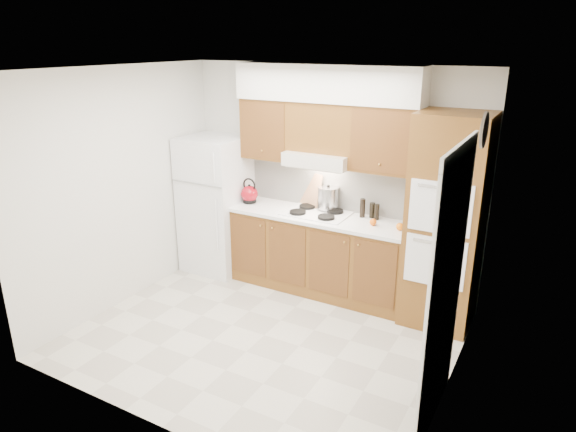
# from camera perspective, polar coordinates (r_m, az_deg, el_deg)

# --- Properties ---
(floor) EXTENTS (3.60, 3.60, 0.00)m
(floor) POSITION_cam_1_polar(r_m,az_deg,el_deg) (5.35, -2.64, -13.09)
(floor) COLOR beige
(floor) RESTS_ON ground
(ceiling) EXTENTS (3.60, 3.60, 0.00)m
(ceiling) POSITION_cam_1_polar(r_m,az_deg,el_deg) (4.54, -3.15, 15.94)
(ceiling) COLOR white
(ceiling) RESTS_ON wall_back
(wall_back) EXTENTS (3.60, 0.02, 2.60)m
(wall_back) POSITION_cam_1_polar(r_m,az_deg,el_deg) (6.06, 4.66, 4.20)
(wall_back) COLOR silver
(wall_back) RESTS_ON floor
(wall_left) EXTENTS (0.02, 3.00, 2.60)m
(wall_left) POSITION_cam_1_polar(r_m,az_deg,el_deg) (5.91, -17.89, 2.94)
(wall_left) COLOR silver
(wall_left) RESTS_ON floor
(wall_right) EXTENTS (0.02, 3.00, 2.60)m
(wall_right) POSITION_cam_1_polar(r_m,az_deg,el_deg) (4.18, 18.62, -3.67)
(wall_right) COLOR silver
(wall_right) RESTS_ON floor
(fridge) EXTENTS (0.75, 0.72, 1.72)m
(fridge) POSITION_cam_1_polar(r_m,az_deg,el_deg) (6.58, -7.96, 1.29)
(fridge) COLOR white
(fridge) RESTS_ON floor
(base_cabinets) EXTENTS (2.11, 0.60, 0.90)m
(base_cabinets) POSITION_cam_1_polar(r_m,az_deg,el_deg) (6.07, 3.47, -4.24)
(base_cabinets) COLOR brown
(base_cabinets) RESTS_ON floor
(countertop) EXTENTS (2.13, 0.62, 0.04)m
(countertop) POSITION_cam_1_polar(r_m,az_deg,el_deg) (5.89, 3.52, -0.07)
(countertop) COLOR white
(countertop) RESTS_ON base_cabinets
(backsplash) EXTENTS (2.11, 0.03, 0.56)m
(backsplash) POSITION_cam_1_polar(r_m,az_deg,el_deg) (6.05, 4.80, 3.41)
(backsplash) COLOR white
(backsplash) RESTS_ON countertop
(oven_cabinet) EXTENTS (0.70, 0.65, 2.20)m
(oven_cabinet) POSITION_cam_1_polar(r_m,az_deg,el_deg) (5.39, 17.14, -0.70)
(oven_cabinet) COLOR brown
(oven_cabinet) RESTS_ON floor
(upper_cab_left) EXTENTS (0.63, 0.33, 0.70)m
(upper_cab_left) POSITION_cam_1_polar(r_m,az_deg,el_deg) (6.13, -2.03, 9.68)
(upper_cab_left) COLOR brown
(upper_cab_left) RESTS_ON wall_back
(upper_cab_right) EXTENTS (0.73, 0.33, 0.70)m
(upper_cab_right) POSITION_cam_1_polar(r_m,az_deg,el_deg) (5.53, 10.90, 8.35)
(upper_cab_right) COLOR brown
(upper_cab_right) RESTS_ON wall_back
(range_hood) EXTENTS (0.75, 0.45, 0.15)m
(range_hood) POSITION_cam_1_polar(r_m,az_deg,el_deg) (5.80, 3.57, 6.37)
(range_hood) COLOR silver
(range_hood) RESTS_ON wall_back
(upper_cab_over_hood) EXTENTS (0.75, 0.33, 0.55)m
(upper_cab_over_hood) POSITION_cam_1_polar(r_m,az_deg,el_deg) (5.79, 3.91, 9.86)
(upper_cab_over_hood) COLOR brown
(upper_cab_over_hood) RESTS_ON range_hood
(soffit) EXTENTS (2.13, 0.36, 0.40)m
(soffit) POSITION_cam_1_polar(r_m,az_deg,el_deg) (5.70, 4.42, 14.52)
(soffit) COLOR silver
(soffit) RESTS_ON wall_back
(cooktop) EXTENTS (0.74, 0.50, 0.01)m
(cooktop) POSITION_cam_1_polar(r_m,az_deg,el_deg) (5.92, 3.18, 0.30)
(cooktop) COLOR white
(cooktop) RESTS_ON countertop
(doorway) EXTENTS (0.02, 0.90, 2.10)m
(doorway) POSITION_cam_1_polar(r_m,az_deg,el_deg) (3.97, 17.05, -8.72)
(doorway) COLOR black
(doorway) RESTS_ON floor
(wall_clock) EXTENTS (0.02, 0.30, 0.30)m
(wall_clock) POSITION_cam_1_polar(r_m,az_deg,el_deg) (4.49, 20.98, 8.91)
(wall_clock) COLOR #3F3833
(wall_clock) RESTS_ON wall_right
(kettle) EXTENTS (0.27, 0.27, 0.21)m
(kettle) POSITION_cam_1_polar(r_m,az_deg,el_deg) (6.30, -4.31, 2.46)
(kettle) COLOR maroon
(kettle) RESTS_ON countertop
(cutting_board) EXTENTS (0.33, 0.22, 0.41)m
(cutting_board) POSITION_cam_1_polar(r_m,az_deg,el_deg) (6.15, 2.57, 2.92)
(cutting_board) COLOR tan
(cutting_board) RESTS_ON countertop
(stock_pot) EXTENTS (0.31, 0.31, 0.25)m
(stock_pot) POSITION_cam_1_polar(r_m,az_deg,el_deg) (5.99, 4.47, 2.00)
(stock_pot) COLOR #ADADB1
(stock_pot) RESTS_ON cooktop
(condiment_a) EXTENTS (0.06, 0.06, 0.21)m
(condiment_a) POSITION_cam_1_polar(r_m,az_deg,el_deg) (5.83, 8.28, 0.88)
(condiment_a) COLOR black
(condiment_a) RESTS_ON countertop
(condiment_b) EXTENTS (0.06, 0.06, 0.18)m
(condiment_b) POSITION_cam_1_polar(r_m,az_deg,el_deg) (5.78, 9.83, 0.44)
(condiment_b) COLOR black
(condiment_b) RESTS_ON countertop
(condiment_c) EXTENTS (0.08, 0.08, 0.17)m
(condiment_c) POSITION_cam_1_polar(r_m,az_deg,el_deg) (5.84, 9.33, 0.64)
(condiment_c) COLOR black
(condiment_c) RESTS_ON countertop
(orange_near) EXTENTS (0.09, 0.09, 0.08)m
(orange_near) POSITION_cam_1_polar(r_m,az_deg,el_deg) (5.51, 12.33, -1.17)
(orange_near) COLOR #FF980D
(orange_near) RESTS_ON countertop
(orange_far) EXTENTS (0.08, 0.08, 0.08)m
(orange_far) POSITION_cam_1_polar(r_m,az_deg,el_deg) (5.61, 9.43, -0.67)
(orange_far) COLOR orange
(orange_far) RESTS_ON countertop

